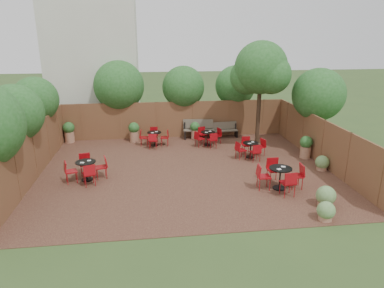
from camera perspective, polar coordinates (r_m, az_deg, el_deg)
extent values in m
plane|color=#354F23|center=(14.78, -1.02, -4.33)|extent=(80.00, 80.00, 0.00)
cube|color=#381E17|center=(14.77, -1.02, -4.30)|extent=(12.00, 10.00, 0.02)
cube|color=brown|center=(19.22, -2.69, 3.99)|extent=(12.00, 0.08, 2.00)
cube|color=brown|center=(15.05, -24.40, -1.50)|extent=(0.08, 10.00, 2.00)
cube|color=brown|center=(16.19, 20.57, 0.24)|extent=(0.08, 10.00, 2.00)
cube|color=beige|center=(21.89, -15.63, 13.00)|extent=(5.00, 4.00, 8.00)
sphere|color=#1F541B|center=(17.63, -24.24, 6.63)|extent=(2.09, 2.09, 2.09)
sphere|color=#1F541B|center=(14.80, -27.05, 4.52)|extent=(2.19, 2.19, 2.19)
sphere|color=#1F541B|center=(19.57, -11.84, 9.30)|extent=(2.71, 2.71, 2.71)
sphere|color=#1F541B|center=(19.53, -1.43, 9.29)|extent=(2.32, 2.32, 2.32)
sphere|color=#1F541B|center=(20.25, 7.10, 9.44)|extent=(2.29, 2.29, 2.29)
sphere|color=#1F541B|center=(17.81, 19.97, 7.62)|extent=(2.50, 2.50, 2.50)
cylinder|color=black|center=(17.55, 10.85, 6.07)|extent=(0.23, 0.23, 4.17)
sphere|color=#1F541B|center=(17.28, 11.21, 12.16)|extent=(2.52, 2.52, 2.52)
sphere|color=#1F541B|center=(17.56, 9.13, 10.85)|extent=(1.76, 1.76, 1.76)
sphere|color=#1F541B|center=(17.06, 12.87, 11.01)|extent=(1.84, 1.84, 1.84)
cube|color=brown|center=(19.05, 1.09, 2.31)|extent=(1.70, 0.69, 0.05)
cube|color=brown|center=(19.18, 1.00, 3.33)|extent=(1.65, 0.32, 0.50)
cube|color=black|center=(19.03, -1.14, 1.50)|extent=(0.13, 0.50, 0.44)
cube|color=black|center=(19.24, 3.29, 1.65)|extent=(0.13, 0.50, 0.44)
cube|color=brown|center=(19.34, 5.47, 2.21)|extent=(1.39, 0.55, 0.05)
cube|color=brown|center=(19.45, 5.38, 3.04)|extent=(1.36, 0.24, 0.41)
cube|color=black|center=(19.27, 3.67, 1.55)|extent=(0.10, 0.41, 0.36)
cube|color=black|center=(19.54, 7.22, 1.67)|extent=(0.10, 0.41, 0.36)
cylinder|color=black|center=(18.04, 2.58, -0.11)|extent=(0.42, 0.42, 0.03)
cylinder|color=black|center=(17.94, 2.60, 0.91)|extent=(0.05, 0.05, 0.66)
cylinder|color=black|center=(17.85, 2.61, 1.96)|extent=(0.72, 0.72, 0.03)
cube|color=white|center=(17.93, 2.93, 2.11)|extent=(0.16, 0.14, 0.01)
cube|color=white|center=(17.72, 2.37, 1.92)|extent=(0.16, 0.14, 0.01)
cylinder|color=black|center=(16.47, 9.46, -2.09)|extent=(0.42, 0.42, 0.03)
cylinder|color=black|center=(16.36, 9.52, -0.98)|extent=(0.05, 0.05, 0.67)
cylinder|color=black|center=(16.26, 9.58, 0.17)|extent=(0.72, 0.72, 0.03)
cube|color=white|center=(16.36, 9.89, 0.33)|extent=(0.15, 0.12, 0.01)
cube|color=white|center=(16.12, 9.37, 0.11)|extent=(0.15, 0.12, 0.01)
cylinder|color=black|center=(14.40, -16.74, -5.58)|extent=(0.45, 0.45, 0.03)
cylinder|color=black|center=(14.26, -16.87, -4.22)|extent=(0.05, 0.05, 0.72)
cylinder|color=black|center=(14.13, -17.00, -2.83)|extent=(0.78, 0.78, 0.03)
cube|color=white|center=(14.18, -16.47, -2.61)|extent=(0.17, 0.15, 0.02)
cube|color=white|center=(14.03, -17.51, -2.93)|extent=(0.17, 0.15, 0.02)
cylinder|color=black|center=(13.46, 14.03, -6.99)|extent=(0.48, 0.48, 0.03)
cylinder|color=black|center=(13.31, 14.16, -5.46)|extent=(0.05, 0.05, 0.77)
cylinder|color=black|center=(13.16, 14.28, -3.88)|extent=(0.84, 0.84, 0.03)
cube|color=white|center=(13.28, 14.69, -3.60)|extent=(0.16, 0.12, 0.02)
cube|color=white|center=(13.00, 14.05, -4.01)|extent=(0.16, 0.12, 0.02)
cylinder|color=black|center=(18.06, -6.12, -0.18)|extent=(0.42, 0.42, 0.03)
cylinder|color=black|center=(17.96, -6.15, 0.84)|extent=(0.05, 0.05, 0.66)
cylinder|color=black|center=(17.87, -6.19, 1.89)|extent=(0.72, 0.72, 0.03)
cube|color=white|center=(17.93, -5.83, 2.03)|extent=(0.13, 0.10, 0.01)
cube|color=white|center=(17.75, -6.49, 1.85)|extent=(0.13, 0.10, 0.01)
cylinder|color=#99674C|center=(18.80, -9.42, 1.21)|extent=(0.47, 0.47, 0.54)
sphere|color=#1F541B|center=(18.67, -9.49, 2.64)|extent=(0.57, 0.57, 0.57)
cylinder|color=#99674C|center=(19.03, 0.47, 1.58)|extent=(0.43, 0.43, 0.49)
sphere|color=#1F541B|center=(18.91, 0.47, 2.86)|extent=(0.52, 0.52, 0.52)
cylinder|color=#99674C|center=(19.50, -19.36, 1.08)|extent=(0.50, 0.50, 0.57)
sphere|color=#1F541B|center=(19.37, -19.51, 2.52)|extent=(0.60, 0.60, 0.60)
cylinder|color=#99674C|center=(16.94, 18.01, -1.26)|extent=(0.47, 0.47, 0.54)
sphere|color=#1F541B|center=(16.80, 18.16, 0.30)|extent=(0.57, 0.57, 0.57)
cylinder|color=#99674C|center=(12.61, 20.91, -8.97)|extent=(0.48, 0.48, 0.22)
sphere|color=#598042|center=(12.49, 21.04, -7.86)|extent=(0.65, 0.65, 0.65)
cylinder|color=#99674C|center=(11.74, 20.93, -11.08)|extent=(0.41, 0.41, 0.19)
sphere|color=#598042|center=(11.64, 21.06, -10.07)|extent=(0.56, 0.56, 0.56)
cylinder|color=#99674C|center=(15.74, 20.41, -3.63)|extent=(0.42, 0.42, 0.19)
sphere|color=#598042|center=(15.66, 20.51, -2.81)|extent=(0.58, 0.58, 0.58)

